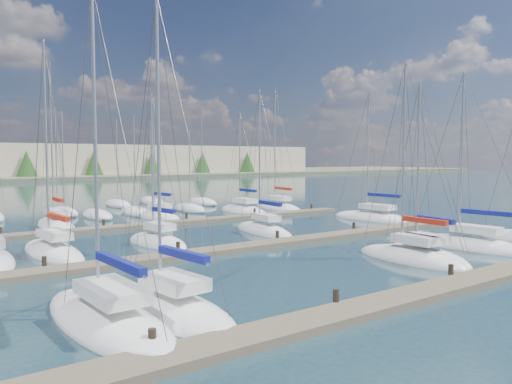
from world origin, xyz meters
TOP-DOWN VIEW (x-y plane):
  - ground at (0.00, 60.00)m, footprint 400.00×400.00m
  - dock_near at (0.00, 2.01)m, footprint 44.00×1.93m
  - dock_mid at (0.00, 16.01)m, footprint 44.00×1.93m
  - dock_far at (0.00, 30.01)m, footprint 44.00×1.93m
  - sailboat_i at (-10.42, 21.57)m, footprint 3.08×8.95m
  - sailboat_c at (-9.71, 6.40)m, footprint 3.79×8.19m
  - sailboat_q at (13.27, 34.90)m, footprint 3.31×8.46m
  - sailboat_m at (19.71, 21.53)m, footprint 3.51×9.80m
  - sailboat_e at (7.41, 6.95)m, footprint 3.41×7.32m
  - sailboat_p at (3.03, 35.14)m, footprint 3.21×7.64m
  - sailboat_n at (-7.03, 34.56)m, footprint 2.77×8.57m
  - sailboat_r at (18.66, 35.35)m, footprint 3.99×9.71m
  - sailboat_b at (-12.18, 6.51)m, footprint 3.42×9.87m
  - sailboat_k at (5.85, 21.05)m, footprint 3.09×8.30m
  - sailboat_d at (6.39, 7.13)m, footprint 2.50×7.62m
  - sailboat_f at (13.15, 7.39)m, footprint 3.31×9.05m
  - sailboat_j at (-3.51, 21.04)m, footprint 3.15×6.81m
  - distant_boats at (-4.34, 43.76)m, footprint 36.93×20.75m

SIDE VIEW (x-z plane):
  - ground at x=0.00m, z-range 0.00..0.00m
  - dock_near at x=0.00m, z-range -0.40..0.70m
  - dock_mid at x=0.00m, z-range -0.40..0.70m
  - dock_far at x=0.00m, z-range -0.40..0.70m
  - sailboat_b at x=-12.18m, z-range -6.46..6.80m
  - sailboat_m at x=19.71m, z-range -6.46..6.80m
  - sailboat_q at x=13.27m, z-range -5.88..6.22m
  - sailboat_c at x=-9.71m, z-range -6.44..6.80m
  - sailboat_f at x=13.15m, z-range -6.16..6.52m
  - sailboat_r at x=18.66m, z-range -7.42..7.79m
  - sailboat_j at x=-3.51m, z-range -5.50..5.87m
  - sailboat_p at x=3.03m, z-range -6.19..6.57m
  - sailboat_d at x=6.39m, z-range -6.09..6.47m
  - sailboat_e at x=7.41m, z-range -5.56..5.93m
  - sailboat_k at x=5.85m, z-range -6.04..6.42m
  - sailboat_i at x=-10.42m, z-range -6.97..7.35m
  - sailboat_n at x=-7.03m, z-range -7.42..7.82m
  - distant_boats at x=-4.34m, z-range -6.36..6.94m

